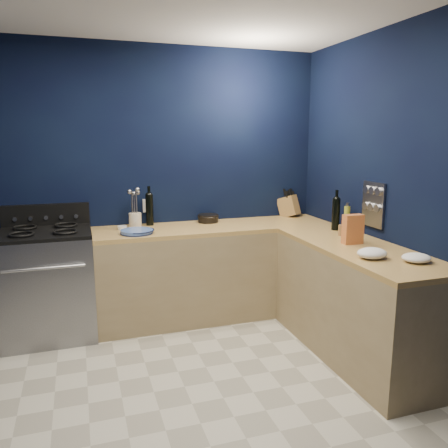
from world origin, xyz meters
name	(u,v)px	position (x,y,z in m)	size (l,w,h in m)	color
floor	(192,405)	(0.00, 0.00, -0.01)	(3.50, 3.50, 0.02)	#B9B3A1
wall_back	(146,183)	(0.00, 1.76, 1.30)	(3.50, 0.02, 2.60)	black
wall_right	(424,199)	(1.76, 0.00, 1.30)	(0.02, 3.50, 2.60)	black
wall_front	(361,325)	(0.00, -1.76, 1.30)	(3.50, 0.02, 2.60)	black
cab_back	(215,272)	(0.60, 1.44, 0.43)	(2.30, 0.63, 0.86)	#917D58
top_back	(215,228)	(0.60, 1.44, 0.88)	(2.30, 0.63, 0.04)	olive
cab_right	(356,303)	(1.44, 0.29, 0.43)	(0.63, 1.67, 0.86)	#917D58
top_right	(359,249)	(1.44, 0.29, 0.88)	(0.63, 1.67, 0.04)	olive
gas_range	(49,286)	(-0.93, 1.42, 0.46)	(0.76, 0.66, 0.92)	gray
oven_door	(47,299)	(-0.93, 1.10, 0.45)	(0.59, 0.02, 0.42)	black
cooktop	(45,233)	(-0.93, 1.42, 0.94)	(0.76, 0.66, 0.03)	black
backguard	(46,215)	(-0.93, 1.72, 1.04)	(0.76, 0.06, 0.20)	black
spice_panel	(373,205)	(1.74, 0.55, 1.18)	(0.02, 0.28, 0.38)	gray
wall_outlet	(147,206)	(0.00, 1.74, 1.08)	(0.09, 0.02, 0.13)	white
plate_stack	(137,232)	(-0.17, 1.30, 0.92)	(0.28, 0.28, 0.04)	#395BAB
ramekin	(122,228)	(-0.27, 1.53, 0.92)	(0.09, 0.09, 0.03)	white
utensil_crock	(135,221)	(-0.15, 1.55, 0.97)	(0.12, 0.12, 0.14)	beige
wine_bottle_back	(149,210)	(0.01, 1.65, 1.05)	(0.07, 0.07, 0.30)	black
lemon_basket	(208,218)	(0.59, 1.62, 0.94)	(0.20, 0.20, 0.08)	black
knife_block	(289,206)	(1.51, 1.69, 1.01)	(0.12, 0.19, 0.21)	olive
wine_bottle_right	(336,214)	(1.60, 0.90, 1.04)	(0.07, 0.07, 0.29)	black
oil_bottle	(347,219)	(1.65, 0.81, 1.02)	(0.05, 0.05, 0.23)	olive
spice_jar_near	(341,230)	(1.51, 0.67, 0.95)	(0.04, 0.04, 0.09)	olive
spice_jar_far	(345,237)	(1.41, 0.46, 0.94)	(0.04, 0.04, 0.09)	olive
crouton_bag	(353,229)	(1.43, 0.39, 1.02)	(0.16, 0.08, 0.24)	#AB2836
towel_front	(372,253)	(1.31, -0.04, 0.94)	(0.21, 0.18, 0.08)	white
towel_end	(416,258)	(1.54, -0.21, 0.93)	(0.20, 0.18, 0.06)	white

